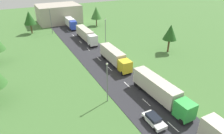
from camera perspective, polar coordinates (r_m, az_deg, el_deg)
name	(u,v)px	position (r m, az deg, el deg)	size (l,w,h in m)	color
road	(175,129)	(31.94, 18.13, -16.93)	(10.00, 140.00, 0.06)	#2B2B30
truck_second	(160,90)	(35.70, 13.90, -6.55)	(2.69, 13.84, 3.79)	green
truck_third	(115,56)	(47.61, 0.76, 3.12)	(2.74, 12.62, 3.66)	yellow
truck_fourth	(86,34)	(64.43, -7.62, 9.50)	(2.68, 13.92, 3.74)	white
truck_fifth	(69,22)	(81.64, -12.38, 12.90)	(2.76, 12.93, 3.73)	blue
car_third	(154,120)	(31.47, 12.20, -14.89)	(1.92, 4.13, 1.39)	white
lamppost_second	(107,81)	(33.32, -1.41, -4.01)	(0.36, 0.36, 7.68)	slate
lamppost_third	(105,31)	(59.24, -1.95, 10.57)	(0.36, 0.36, 8.26)	slate
lamppost_fourth	(51,20)	(73.98, -17.56, 13.12)	(0.36, 0.36, 9.19)	slate
tree_oak	(96,13)	(81.49, -4.69, 15.55)	(4.26, 4.26, 7.56)	#513823
tree_maple	(29,18)	(76.58, -23.14, 13.12)	(4.18, 4.18, 7.99)	#513823
tree_pine	(170,32)	(56.29, 16.76, 9.71)	(3.82, 3.82, 7.87)	#513823
distant_building	(59,14)	(90.26, -15.41, 14.90)	(17.37, 13.60, 7.47)	#B2A899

